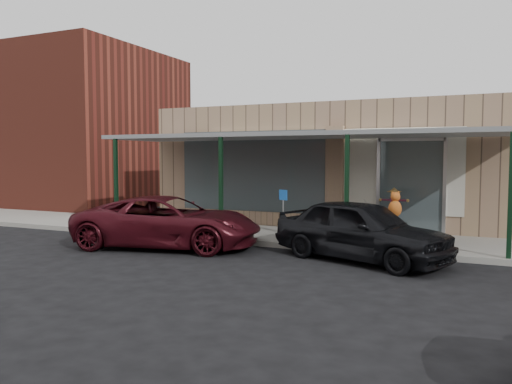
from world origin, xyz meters
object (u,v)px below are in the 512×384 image
at_px(barrel_scarecrow, 394,220).
at_px(handicap_sign, 283,207).
at_px(barrel_pumpkin, 368,231).
at_px(car_maroon, 169,222).
at_px(parked_sedan, 361,230).

bearing_deg(barrel_scarecrow, handicap_sign, -158.70).
bearing_deg(barrel_pumpkin, car_maroon, -153.23).
bearing_deg(barrel_scarecrow, barrel_pumpkin, -131.03).
bearing_deg(parked_sedan, barrel_scarecrow, 15.77).
bearing_deg(handicap_sign, parked_sedan, -7.47).
distance_m(handicap_sign, parked_sedan, 2.79).
bearing_deg(barrel_scarecrow, parked_sedan, -106.23).
height_order(barrel_scarecrow, barrel_pumpkin, barrel_scarecrow).
relative_size(barrel_scarecrow, parked_sedan, 0.31).
bearing_deg(barrel_scarecrow, car_maroon, -158.73).
bearing_deg(car_maroon, barrel_pumpkin, -74.73).
bearing_deg(handicap_sign, barrel_scarecrow, 52.68).
height_order(parked_sedan, car_maroon, parked_sedan).
xyz_separation_m(barrel_pumpkin, handicap_sign, (-2.19, -0.78, 0.65)).
height_order(barrel_scarecrow, car_maroon, barrel_scarecrow).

